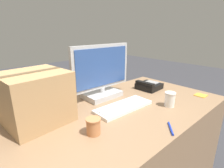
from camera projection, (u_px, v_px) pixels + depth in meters
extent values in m
cube|color=#8C6B4C|center=(114.00, 156.00, 1.33)|extent=(1.80, 0.90, 0.75)
cube|color=#B7B7B7|center=(102.00, 94.00, 1.48)|extent=(0.30, 0.20, 0.04)
cylinder|color=#B2B2B2|center=(102.00, 90.00, 1.46)|extent=(0.04, 0.04, 0.04)
cube|color=#B2B2B2|center=(102.00, 67.00, 1.41)|extent=(0.56, 0.03, 0.35)
cube|color=#2D4C8C|center=(103.00, 67.00, 1.39)|extent=(0.51, 0.01, 0.30)
cube|color=silver|center=(124.00, 107.00, 1.27)|extent=(0.45, 0.18, 0.02)
cube|color=silver|center=(124.00, 105.00, 1.26)|extent=(0.41, 0.15, 0.01)
cube|color=black|center=(149.00, 86.00, 1.68)|extent=(0.21, 0.21, 0.05)
cube|color=black|center=(145.00, 84.00, 1.62)|extent=(0.06, 0.19, 0.03)
cube|color=gray|center=(151.00, 82.00, 1.70)|extent=(0.12, 0.12, 0.01)
cylinder|color=#BC7547|center=(93.00, 127.00, 0.95)|extent=(0.08, 0.08, 0.09)
cylinder|color=#BC7547|center=(93.00, 119.00, 0.93)|extent=(0.08, 0.08, 0.01)
cylinder|color=white|center=(170.00, 100.00, 1.29)|extent=(0.07, 0.07, 0.10)
cylinder|color=white|center=(171.00, 93.00, 1.27)|extent=(0.08, 0.08, 0.01)
cube|color=tan|center=(35.00, 98.00, 1.05)|extent=(0.39, 0.37, 0.31)
cube|color=brown|center=(32.00, 72.00, 1.00)|extent=(0.35, 0.07, 0.00)
cylinder|color=#1933B2|center=(171.00, 128.00, 1.00)|extent=(0.11, 0.10, 0.01)
cube|color=gold|center=(201.00, 95.00, 1.51)|extent=(0.09, 0.09, 0.01)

